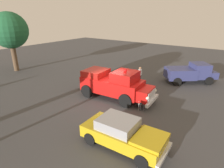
{
  "coord_description": "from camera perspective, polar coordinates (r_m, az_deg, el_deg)",
  "views": [
    {
      "loc": [
        -10.94,
        -8.05,
        6.41
      ],
      "look_at": [
        0.6,
        0.01,
        1.13
      ],
      "focal_mm": 30.19,
      "sensor_mm": 36.0,
      "label": 1
    }
  ],
  "objects": [
    {
      "name": "oak_tree_right",
      "position": [
        24.62,
        -28.59,
        13.99
      ],
      "size": [
        4.02,
        4.02,
        6.68
      ],
      "color": "brown",
      "rests_on": "ground"
    },
    {
      "name": "parked_pickup",
      "position": [
        20.0,
        22.64,
        3.21
      ],
      "size": [
        4.39,
        4.88,
        1.9
      ],
      "color": "black",
      "rests_on": "ground"
    },
    {
      "name": "spectator_seated",
      "position": [
        13.52,
        9.1,
        -4.71
      ],
      "size": [
        0.65,
        0.59,
        1.29
      ],
      "color": "#383842",
      "rests_on": "ground"
    },
    {
      "name": "ground_plane",
      "position": [
        15.02,
        -1.26,
        -4.72
      ],
      "size": [
        60.0,
        60.0,
        0.0
      ],
      "primitive_type": "plane",
      "color": "#424244"
    },
    {
      "name": "lawn_chair_near_truck",
      "position": [
        13.69,
        9.03,
        -4.88
      ],
      "size": [
        0.67,
        0.67,
        1.02
      ],
      "color": "#B7BABF",
      "rests_on": "ground"
    },
    {
      "name": "vintage_fire_truck",
      "position": [
        14.9,
        0.77,
        0.06
      ],
      "size": [
        2.67,
        6.09,
        2.59
      ],
      "color": "black",
      "rests_on": "ground"
    },
    {
      "name": "classic_hot_rod",
      "position": [
        9.83,
        3.53,
        -14.67
      ],
      "size": [
        2.04,
        4.42,
        1.46
      ],
      "color": "black",
      "rests_on": "ground"
    },
    {
      "name": "lawn_chair_by_car",
      "position": [
        18.34,
        6.51,
        1.9
      ],
      "size": [
        0.55,
        0.56,
        1.02
      ],
      "color": "#B7BABF",
      "rests_on": "ground"
    },
    {
      "name": "spectator_standing",
      "position": [
        18.28,
        8.44,
        2.98
      ],
      "size": [
        0.65,
        0.31,
        1.68
      ],
      "color": "#2D334C",
      "rests_on": "ground"
    }
  ]
}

